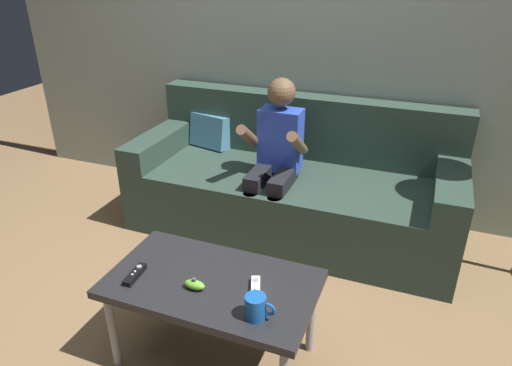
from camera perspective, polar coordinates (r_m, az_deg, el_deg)
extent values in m
plane|color=olive|center=(2.33, -8.94, -18.70)|extent=(8.72, 8.72, 0.00)
cube|color=gray|center=(3.14, 4.48, 19.04)|extent=(4.36, 0.05, 2.50)
cube|color=#2D4238|center=(3.00, 4.25, -2.35)|extent=(2.04, 0.80, 0.41)
cube|color=#2D4238|center=(3.12, 6.28, 6.99)|extent=(2.04, 0.16, 0.42)
cube|color=#2D4238|center=(3.24, -11.48, 4.97)|extent=(0.18, 0.80, 0.16)
cube|color=#2D4238|center=(2.78, 23.00, -0.31)|extent=(0.18, 0.80, 0.16)
cube|color=teal|center=(3.31, -5.58, 6.43)|extent=(0.31, 0.21, 0.25)
cylinder|color=black|center=(2.75, -0.71, -5.12)|extent=(0.08, 0.08, 0.41)
cylinder|color=black|center=(2.71, 2.20, -5.70)|extent=(0.08, 0.08, 0.41)
cube|color=black|center=(2.76, 0.47, 0.79)|extent=(0.10, 0.31, 0.10)
cube|color=black|center=(2.72, 3.37, 0.30)|extent=(0.10, 0.31, 0.10)
cube|color=blue|center=(2.80, 3.04, 5.35)|extent=(0.25, 0.15, 0.38)
cylinder|color=brown|center=(2.71, -0.84, 5.72)|extent=(0.06, 0.28, 0.22)
cylinder|color=brown|center=(2.62, 5.16, 4.88)|extent=(0.06, 0.28, 0.22)
sphere|color=brown|center=(2.71, 3.19, 11.15)|extent=(0.16, 0.16, 0.16)
cube|color=#232326|center=(1.97, -5.48, -12.27)|extent=(0.87, 0.49, 0.04)
cylinder|color=gray|center=(2.16, -17.29, -16.97)|extent=(0.04, 0.04, 0.39)
cylinder|color=gray|center=(2.40, -11.57, -11.29)|extent=(0.04, 0.04, 0.39)
cylinder|color=gray|center=(2.15, 6.83, -15.99)|extent=(0.04, 0.04, 0.39)
cube|color=white|center=(1.89, -0.05, -12.94)|extent=(0.08, 0.14, 0.02)
cylinder|color=#99999E|center=(1.91, -0.03, -11.88)|extent=(0.02, 0.02, 0.00)
cylinder|color=silver|center=(1.89, -0.05, -12.55)|extent=(0.01, 0.01, 0.00)
cylinder|color=silver|center=(1.87, -0.06, -12.95)|extent=(0.01, 0.01, 0.00)
ellipsoid|color=#72C638|center=(1.91, -7.60, -12.36)|extent=(0.09, 0.04, 0.04)
cylinder|color=#4C4C51|center=(1.90, -7.65, -11.74)|extent=(0.02, 0.02, 0.01)
cube|color=black|center=(2.03, -14.73, -10.88)|extent=(0.05, 0.14, 0.02)
cylinder|color=#99999E|center=(2.05, -14.22, -9.96)|extent=(0.02, 0.02, 0.00)
cylinder|color=silver|center=(2.02, -14.72, -10.52)|extent=(0.01, 0.01, 0.00)
cylinder|color=silver|center=(2.01, -15.03, -10.85)|extent=(0.01, 0.01, 0.00)
cylinder|color=#1959B2|center=(1.76, -0.06, -15.06)|extent=(0.08, 0.08, 0.09)
torus|color=#1959B2|center=(1.74, 1.53, -15.33)|extent=(0.06, 0.01, 0.06)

